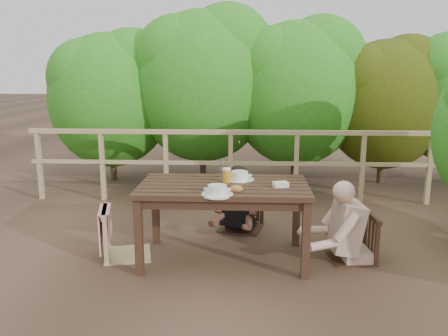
{
  "coord_description": "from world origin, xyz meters",
  "views": [
    {
      "loc": [
        0.2,
        -4.21,
        1.82
      ],
      "look_at": [
        0.0,
        0.05,
        0.9
      ],
      "focal_mm": 36.82,
      "sensor_mm": 36.0,
      "label": 1
    }
  ],
  "objects_px": {
    "chair_left": "(126,210)",
    "bottle": "(222,171)",
    "woman": "(241,179)",
    "diner_right": "(358,195)",
    "soup_far": "(240,176)",
    "bread_roll": "(236,189)",
    "butter_tub": "(281,185)",
    "table": "(224,223)",
    "chair_right": "(354,217)",
    "soup_near": "(217,190)",
    "chair_far": "(241,189)",
    "beer_glass": "(227,176)"
  },
  "relations": [
    {
      "from": "butter_tub",
      "to": "chair_right",
      "type": "bearing_deg",
      "value": -6.29
    },
    {
      "from": "chair_far",
      "to": "soup_far",
      "type": "bearing_deg",
      "value": -78.06
    },
    {
      "from": "table",
      "to": "bottle",
      "type": "xyz_separation_m",
      "value": [
        -0.02,
        0.13,
        0.49
      ]
    },
    {
      "from": "table",
      "to": "diner_right",
      "type": "height_order",
      "value": "diner_right"
    },
    {
      "from": "chair_right",
      "to": "butter_tub",
      "type": "xyz_separation_m",
      "value": [
        -0.72,
        -0.13,
        0.34
      ]
    },
    {
      "from": "chair_right",
      "to": "beer_glass",
      "type": "distance_m",
      "value": 1.28
    },
    {
      "from": "woman",
      "to": "soup_near",
      "type": "distance_m",
      "value": 1.3
    },
    {
      "from": "chair_left",
      "to": "bottle",
      "type": "bearing_deg",
      "value": -98.45
    },
    {
      "from": "beer_glass",
      "to": "table",
      "type": "bearing_deg",
      "value": -108.35
    },
    {
      "from": "chair_far",
      "to": "beer_glass",
      "type": "bearing_deg",
      "value": -86.33
    },
    {
      "from": "soup_near",
      "to": "woman",
      "type": "bearing_deg",
      "value": 81.05
    },
    {
      "from": "bread_roll",
      "to": "beer_glass",
      "type": "distance_m",
      "value": 0.34
    },
    {
      "from": "chair_right",
      "to": "soup_near",
      "type": "xyz_separation_m",
      "value": [
        -1.29,
        -0.41,
        0.36
      ]
    },
    {
      "from": "chair_left",
      "to": "chair_right",
      "type": "bearing_deg",
      "value": -103.24
    },
    {
      "from": "chair_left",
      "to": "butter_tub",
      "type": "xyz_separation_m",
      "value": [
        1.49,
        -0.11,
        0.3
      ]
    },
    {
      "from": "chair_right",
      "to": "table",
      "type": "bearing_deg",
      "value": -92.45
    },
    {
      "from": "chair_far",
      "to": "butter_tub",
      "type": "distance_m",
      "value": 1.08
    },
    {
      "from": "table",
      "to": "bottle",
      "type": "bearing_deg",
      "value": 98.14
    },
    {
      "from": "chair_right",
      "to": "soup_far",
      "type": "bearing_deg",
      "value": -102.54
    },
    {
      "from": "table",
      "to": "soup_near",
      "type": "distance_m",
      "value": 0.54
    },
    {
      "from": "chair_right",
      "to": "soup_near",
      "type": "bearing_deg",
      "value": -77.68
    },
    {
      "from": "butter_tub",
      "to": "chair_far",
      "type": "bearing_deg",
      "value": 94.55
    },
    {
      "from": "soup_far",
      "to": "beer_glass",
      "type": "height_order",
      "value": "beer_glass"
    },
    {
      "from": "bread_roll",
      "to": "soup_near",
      "type": "bearing_deg",
      "value": -148.38
    },
    {
      "from": "soup_near",
      "to": "soup_far",
      "type": "bearing_deg",
      "value": 71.17
    },
    {
      "from": "table",
      "to": "bottle",
      "type": "relative_size",
      "value": 6.82
    },
    {
      "from": "woman",
      "to": "bread_roll",
      "type": "xyz_separation_m",
      "value": [
        -0.03,
        -1.16,
        0.19
      ]
    },
    {
      "from": "soup_far",
      "to": "bread_roll",
      "type": "bearing_deg",
      "value": -92.8
    },
    {
      "from": "chair_right",
      "to": "chair_left",
      "type": "bearing_deg",
      "value": -94.71
    },
    {
      "from": "woman",
      "to": "bread_roll",
      "type": "distance_m",
      "value": 1.18
    },
    {
      "from": "chair_far",
      "to": "bottle",
      "type": "relative_size",
      "value": 4.07
    },
    {
      "from": "chair_right",
      "to": "woman",
      "type": "distance_m",
      "value": 1.4
    },
    {
      "from": "diner_right",
      "to": "soup_far",
      "type": "bearing_deg",
      "value": 77.65
    },
    {
      "from": "chair_right",
      "to": "bread_roll",
      "type": "height_order",
      "value": "chair_right"
    },
    {
      "from": "diner_right",
      "to": "butter_tub",
      "type": "distance_m",
      "value": 0.77
    },
    {
      "from": "woman",
      "to": "diner_right",
      "type": "distance_m",
      "value": 1.41
    },
    {
      "from": "chair_right",
      "to": "diner_right",
      "type": "relative_size",
      "value": 0.66
    },
    {
      "from": "woman",
      "to": "diner_right",
      "type": "xyz_separation_m",
      "value": [
        1.12,
        -0.86,
        0.06
      ]
    },
    {
      "from": "diner_right",
      "to": "bottle",
      "type": "bearing_deg",
      "value": 81.78
    },
    {
      "from": "soup_far",
      "to": "chair_left",
      "type": "bearing_deg",
      "value": -171.78
    },
    {
      "from": "table",
      "to": "chair_left",
      "type": "relative_size",
      "value": 1.71
    },
    {
      "from": "chair_far",
      "to": "bread_roll",
      "type": "distance_m",
      "value": 1.18
    },
    {
      "from": "table",
      "to": "chair_left",
      "type": "bearing_deg",
      "value": 177.53
    },
    {
      "from": "diner_right",
      "to": "beer_glass",
      "type": "distance_m",
      "value": 1.26
    },
    {
      "from": "woman",
      "to": "soup_near",
      "type": "xyz_separation_m",
      "value": [
        -0.2,
        -1.27,
        0.2
      ]
    },
    {
      "from": "diner_right",
      "to": "beer_glass",
      "type": "bearing_deg",
      "value": 84.15
    },
    {
      "from": "soup_far",
      "to": "butter_tub",
      "type": "relative_size",
      "value": 2.08
    },
    {
      "from": "chair_far",
      "to": "soup_near",
      "type": "xyz_separation_m",
      "value": [
        -0.2,
        -1.25,
        0.31
      ]
    },
    {
      "from": "bottle",
      "to": "butter_tub",
      "type": "height_order",
      "value": "bottle"
    },
    {
      "from": "beer_glass",
      "to": "bottle",
      "type": "relative_size",
      "value": 0.66
    }
  ]
}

